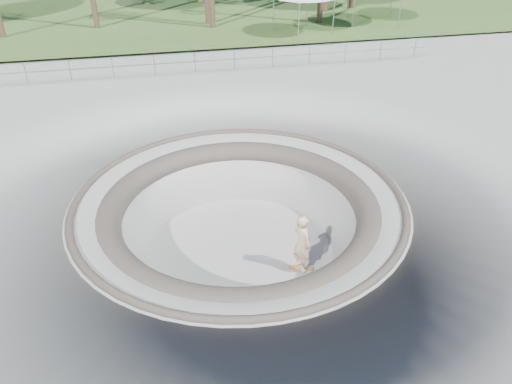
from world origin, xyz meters
The scene contains 6 objects.
ground centered at (0.00, 0.00, 0.00)m, with size 180.00×180.00×0.00m, color #9C9B97.
skate_bowl centered at (0.00, 0.00, -1.83)m, with size 14.00×14.00×4.10m.
distant_hills centered at (3.78, 57.17, -7.02)m, with size 103.20×45.00×28.60m.
safety_railing centered at (0.00, 12.00, 0.69)m, with size 25.00×0.06×1.03m.
skateboard centered at (1.62, -1.45, -1.84)m, with size 0.77×0.43×0.08m.
skater centered at (1.62, -1.45, -0.86)m, with size 0.70×0.46×1.92m, color beige.
Camera 1 is at (-2.24, -12.75, 8.27)m, focal length 35.00 mm.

